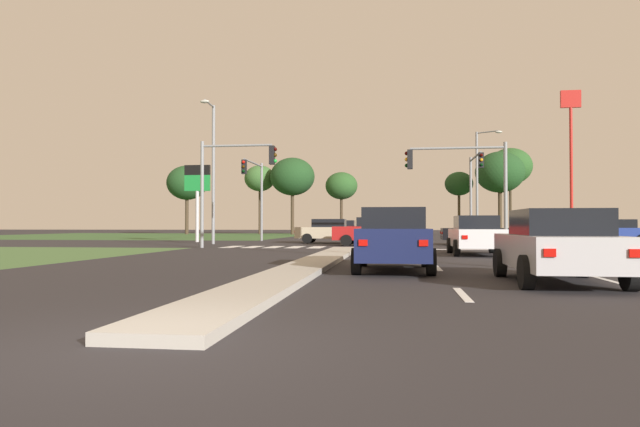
# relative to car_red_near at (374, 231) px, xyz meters

# --- Properties ---
(ground_plane) EXTENTS (200.00, 200.00, 0.00)m
(ground_plane) POSITION_rel_car_red_near_xyz_m (-1.07, 2.28, -0.82)
(ground_plane) COLOR #282628
(grass_verge_far_left) EXTENTS (35.00, 35.00, 0.01)m
(grass_verge_far_left) POSITION_rel_car_red_near_xyz_m (-26.57, 26.78, -0.82)
(grass_verge_far_left) COLOR #385B2D
(grass_verge_far_left) RESTS_ON ground
(grass_verge_far_right) EXTENTS (35.00, 35.00, 0.01)m
(grass_verge_far_right) POSITION_rel_car_red_near_xyz_m (24.43, 26.78, -0.82)
(grass_verge_far_right) COLOR #385B2D
(grass_verge_far_right) RESTS_ON ground
(median_island_near) EXTENTS (1.20, 22.00, 0.14)m
(median_island_near) POSITION_rel_car_red_near_xyz_m (-1.07, -16.72, -0.75)
(median_island_near) COLOR #ADA89E
(median_island_near) RESTS_ON ground
(median_island_far) EXTENTS (1.20, 36.00, 0.14)m
(median_island_far) POSITION_rel_car_red_near_xyz_m (-1.07, 27.28, -0.75)
(median_island_far) COLOR gray
(median_island_far) RESTS_ON ground
(lane_dash_near) EXTENTS (0.14, 2.00, 0.01)m
(lane_dash_near) POSITION_rel_car_red_near_xyz_m (2.43, -22.97, -0.82)
(lane_dash_near) COLOR silver
(lane_dash_near) RESTS_ON ground
(lane_dash_second) EXTENTS (0.14, 2.00, 0.01)m
(lane_dash_second) POSITION_rel_car_red_near_xyz_m (2.43, -16.97, -0.82)
(lane_dash_second) COLOR silver
(lane_dash_second) RESTS_ON ground
(lane_dash_third) EXTENTS (0.14, 2.00, 0.01)m
(lane_dash_third) POSITION_rel_car_red_near_xyz_m (2.43, -10.97, -0.82)
(lane_dash_third) COLOR silver
(lane_dash_third) RESTS_ON ground
(lane_dash_fourth) EXTENTS (0.14, 2.00, 0.01)m
(lane_dash_fourth) POSITION_rel_car_red_near_xyz_m (2.43, -4.97, -0.82)
(lane_dash_fourth) COLOR silver
(lane_dash_fourth) RESTS_ON ground
(edge_line_right) EXTENTS (0.14, 24.00, 0.01)m
(edge_line_right) POSITION_rel_car_red_near_xyz_m (5.78, -15.72, -0.82)
(edge_line_right) COLOR silver
(edge_line_right) RESTS_ON ground
(stop_bar_near) EXTENTS (6.40, 0.50, 0.01)m
(stop_bar_near) POSITION_rel_car_red_near_xyz_m (2.73, -4.72, -0.82)
(stop_bar_near) COLOR silver
(stop_bar_near) RESTS_ON ground
(crosswalk_bar_near) EXTENTS (0.70, 2.80, 0.01)m
(crosswalk_bar_near) POSITION_rel_car_red_near_xyz_m (-7.47, -2.92, -0.82)
(crosswalk_bar_near) COLOR silver
(crosswalk_bar_near) RESTS_ON ground
(crosswalk_bar_second) EXTENTS (0.70, 2.80, 0.01)m
(crosswalk_bar_second) POSITION_rel_car_red_near_xyz_m (-6.32, -2.92, -0.82)
(crosswalk_bar_second) COLOR silver
(crosswalk_bar_second) RESTS_ON ground
(crosswalk_bar_third) EXTENTS (0.70, 2.80, 0.01)m
(crosswalk_bar_third) POSITION_rel_car_red_near_xyz_m (-5.17, -2.92, -0.82)
(crosswalk_bar_third) COLOR silver
(crosswalk_bar_third) RESTS_ON ground
(crosswalk_bar_fourth) EXTENTS (0.70, 2.80, 0.01)m
(crosswalk_bar_fourth) POSITION_rel_car_red_near_xyz_m (-4.02, -2.92, -0.82)
(crosswalk_bar_fourth) COLOR silver
(crosswalk_bar_fourth) RESTS_ON ground
(crosswalk_bar_fifth) EXTENTS (0.70, 2.80, 0.01)m
(crosswalk_bar_fifth) POSITION_rel_car_red_near_xyz_m (-2.87, -2.92, -0.82)
(crosswalk_bar_fifth) COLOR silver
(crosswalk_bar_fifth) RESTS_ON ground
(car_red_near) EXTENTS (4.58, 2.01, 1.61)m
(car_red_near) POSITION_rel_car_red_near_xyz_m (0.00, 0.00, 0.00)
(car_red_near) COLOR #A31919
(car_red_near) RESTS_ON ground
(car_maroon_second) EXTENTS (2.06, 4.39, 1.60)m
(car_maroon_second) POSITION_rel_car_red_near_xyz_m (-3.36, 20.11, -0.00)
(car_maroon_second) COLOR maroon
(car_maroon_second) RESTS_ON ground
(car_white_third) EXTENTS (1.95, 4.46, 1.54)m
(car_white_third) POSITION_rel_car_red_near_xyz_m (4.41, -9.61, -0.03)
(car_white_third) COLOR silver
(car_white_third) RESTS_ON ground
(car_silver_fourth) EXTENTS (2.01, 4.28, 1.50)m
(car_silver_fourth) POSITION_rel_car_red_near_xyz_m (4.57, -20.74, -0.05)
(car_silver_fourth) COLOR #B7B7BC
(car_silver_fourth) RESTS_ON ground
(car_black_fifth) EXTENTS (4.30, 2.02, 1.52)m
(car_black_fifth) POSITION_rel_car_red_near_xyz_m (6.02, 1.45, -0.05)
(car_black_fifth) COLOR black
(car_black_fifth) RESTS_ON ground
(car_navy_sixth) EXTENTS (1.97, 4.43, 1.62)m
(car_navy_sixth) POSITION_rel_car_red_near_xyz_m (1.25, -17.94, 0.00)
(car_navy_sixth) COLOR #161E47
(car_navy_sixth) RESTS_ON ground
(car_blue_seventh) EXTENTS (4.15, 2.00, 1.52)m
(car_blue_seventh) POSITION_rel_car_red_near_xyz_m (14.60, 4.56, -0.04)
(car_blue_seventh) COLOR navy
(car_blue_seventh) RESTS_ON ground
(car_beige_eighth) EXTENTS (4.61, 1.99, 1.56)m
(car_beige_eighth) POSITION_rel_car_red_near_xyz_m (-2.91, 4.05, -0.02)
(car_beige_eighth) COLOR #BCAD8E
(car_beige_eighth) RESTS_ON ground
(traffic_signal_far_left) EXTENTS (0.32, 5.33, 5.79)m
(traffic_signal_far_left) POSITION_rel_car_red_near_xyz_m (-8.67, 6.96, 3.20)
(traffic_signal_far_left) COLOR gray
(traffic_signal_far_left) RESTS_ON ground
(traffic_signal_near_right) EXTENTS (4.91, 0.32, 5.19)m
(traffic_signal_near_right) POSITION_rel_car_red_near_xyz_m (4.68, -4.32, 2.79)
(traffic_signal_near_right) COLOR gray
(traffic_signal_near_right) RESTS_ON ground
(traffic_signal_far_right) EXTENTS (0.32, 5.45, 5.99)m
(traffic_signal_far_right) POSITION_rel_car_red_near_xyz_m (6.53, 6.94, 3.34)
(traffic_signal_far_right) COLOR gray
(traffic_signal_far_right) RESTS_ON ground
(traffic_signal_near_left) EXTENTS (4.04, 0.32, 5.51)m
(traffic_signal_near_left) POSITION_rel_car_red_near_xyz_m (-7.23, -4.32, 2.94)
(traffic_signal_near_left) COLOR gray
(traffic_signal_near_left) RESTS_ON ground
(street_lamp_second) EXTENTS (0.56, 2.32, 8.60)m
(street_lamp_second) POSITION_rel_car_red_near_xyz_m (-9.92, 1.15, 4.02)
(street_lamp_second) COLOR gray
(street_lamp_second) RESTS_ON ground
(street_lamp_third) EXTENTS (1.94, 1.32, 8.77)m
(street_lamp_third) POSITION_rel_car_red_near_xyz_m (7.96, 14.98, 4.09)
(street_lamp_third) COLOR gray
(street_lamp_third) RESTS_ON ground
(pedestrian_at_median) EXTENTS (0.34, 0.34, 1.78)m
(pedestrian_at_median) POSITION_rel_car_red_near_xyz_m (-0.90, 12.48, 0.40)
(pedestrian_at_median) COLOR #4C4C4C
(pedestrian_at_median) RESTS_ON median_island_far
(fastfood_pole_sign) EXTENTS (1.80, 0.40, 13.63)m
(fastfood_pole_sign) POSITION_rel_car_red_near_xyz_m (17.28, 22.59, 8.95)
(fastfood_pole_sign) COLOR red
(fastfood_pole_sign) RESTS_ON ground
(fuel_price_totem) EXTENTS (1.80, 0.24, 5.34)m
(fuel_price_totem) POSITION_rel_car_red_near_xyz_m (-12.40, 5.38, 3.06)
(fuel_price_totem) COLOR silver
(fuel_price_totem) RESTS_ON ground
(treeline_near) EXTENTS (5.08, 5.08, 8.67)m
(treeline_near) POSITION_rel_car_red_near_xyz_m (-24.98, 36.69, 5.65)
(treeline_near) COLOR #423323
(treeline_near) RESTS_ON ground
(treeline_second) EXTENTS (3.89, 3.89, 8.78)m
(treeline_second) POSITION_rel_car_red_near_xyz_m (-16.04, 38.63, 6.27)
(treeline_second) COLOR #423323
(treeline_second) RESTS_ON ground
(treeline_third) EXTENTS (5.51, 5.51, 9.51)m
(treeline_third) POSITION_rel_car_red_near_xyz_m (-11.51, 37.06, 6.32)
(treeline_third) COLOR #423323
(treeline_third) RESTS_ON ground
(treeline_fourth) EXTENTS (3.90, 3.90, 7.60)m
(treeline_fourth) POSITION_rel_car_red_near_xyz_m (-5.36, 36.54, 5.08)
(treeline_fourth) COLOR #423323
(treeline_fourth) RESTS_ON ground
(treeline_fifth) EXTENTS (3.44, 3.44, 7.70)m
(treeline_fifth) POSITION_rel_car_red_near_xyz_m (8.86, 39.06, 5.36)
(treeline_fifth) COLOR #423323
(treeline_fifth) RESTS_ON ground
(treeline_sixth) EXTENTS (5.01, 5.01, 10.15)m
(treeline_sixth) POSITION_rel_car_red_near_xyz_m (14.44, 36.34, 7.17)
(treeline_sixth) COLOR #423323
(treeline_sixth) RESTS_ON ground
(treeline_seventh) EXTENTS (5.52, 5.52, 9.55)m
(treeline_seventh) POSITION_rel_car_red_near_xyz_m (12.97, 34.59, 6.35)
(treeline_seventh) COLOR #423323
(treeline_seventh) RESTS_ON ground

